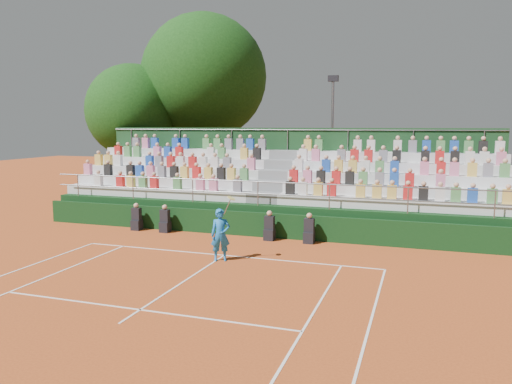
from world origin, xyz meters
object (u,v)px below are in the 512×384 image
(tree_west, at_px, (132,111))
(floodlight_mast, at_px, (332,128))
(tree_east, at_px, (204,77))
(tennis_player, at_px, (221,235))

(tree_west, relative_size, floodlight_mast, 1.11)
(tree_east, height_order, floodlight_mast, tree_east)
(tree_west, distance_m, floodlight_mast, 12.25)
(tennis_player, height_order, tree_west, tree_west)
(tree_east, bearing_deg, floodlight_mast, 1.39)
(tree_west, height_order, floodlight_mast, tree_west)
(tennis_player, bearing_deg, tree_west, 132.22)
(tree_east, bearing_deg, tree_west, -148.39)
(tree_west, xyz_separation_m, tree_east, (3.79, 2.33, 2.13))
(tree_east, relative_size, floodlight_mast, 1.55)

